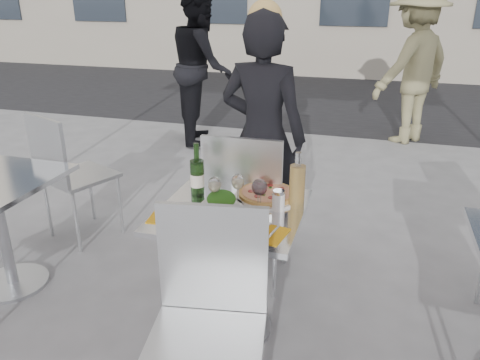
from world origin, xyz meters
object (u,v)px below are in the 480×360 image
(main_table, at_px, (232,245))
(chair_near, at_px, (208,310))
(wineglass_white_a, at_px, (214,186))
(napkin_right, at_px, (266,233))
(side_chair_lfar, at_px, (66,168))
(sugar_shaker, at_px, (279,200))
(pizza_near, at_px, (222,221))
(carafe, at_px, (297,185))
(wineglass_red_a, at_px, (258,188))
(salad_plate, at_px, (221,200))
(woman_diner, at_px, (263,137))
(wineglass_red_b, at_px, (261,189))
(pizza_far, at_px, (267,194))
(napkin_left, at_px, (169,216))
(wine_bottle, at_px, (197,176))
(chair_far, at_px, (246,199))
(pedestrian_b, at_px, (413,65))
(wineglass_white_b, at_px, (238,183))
(pedestrian_a, at_px, (202,66))

(main_table, bearing_deg, chair_near, -81.37)
(wineglass_white_a, distance_m, napkin_right, 0.41)
(side_chair_lfar, distance_m, sugar_shaker, 1.81)
(pizza_near, height_order, carafe, carafe)
(main_table, relative_size, wineglass_red_a, 4.76)
(side_chair_lfar, xyz_separation_m, sugar_shaker, (1.70, -0.58, 0.22))
(salad_plate, relative_size, carafe, 0.76)
(woman_diner, bearing_deg, wineglass_red_b, 111.39)
(pizza_far, relative_size, wineglass_red_b, 2.22)
(chair_near, relative_size, napkin_left, 5.00)
(napkin_left, bearing_deg, wineglass_red_a, 22.55)
(pizza_far, bearing_deg, woman_diner, 105.70)
(wine_bottle, relative_size, wineglass_white_a, 1.87)
(chair_far, distance_m, chair_near, 1.06)
(pizza_near, bearing_deg, side_chair_lfar, 151.40)
(pizza_near, bearing_deg, pedestrian_b, 76.44)
(salad_plate, relative_size, wineglass_white_b, 1.40)
(wineglass_white_b, bearing_deg, pedestrian_a, 113.74)
(pedestrian_a, bearing_deg, salad_plate, -179.76)
(salad_plate, bearing_deg, sugar_shaker, 9.31)
(carafe, distance_m, wineglass_red_b, 0.19)
(side_chair_lfar, distance_m, pizza_near, 1.68)
(chair_far, xyz_separation_m, napkin_left, (-0.23, -0.61, 0.14))
(wine_bottle, height_order, napkin_right, wine_bottle)
(sugar_shaker, distance_m, wineglass_red_b, 0.11)
(pedestrian_a, relative_size, pizza_near, 5.61)
(wineglass_white_b, bearing_deg, pizza_far, 38.42)
(chair_near, distance_m, pedestrian_b, 4.78)
(chair_far, height_order, chair_near, chair_far)
(woman_diner, relative_size, napkin_left, 8.41)
(pedestrian_b, distance_m, pizza_near, 4.36)
(woman_diner, relative_size, pizza_near, 5.06)
(main_table, distance_m, pedestrian_a, 3.68)
(woman_diner, xyz_separation_m, pizza_near, (0.08, -1.13, -0.08))
(napkin_left, bearing_deg, wineglass_white_a, 40.68)
(woman_diner, distance_m, pedestrian_b, 3.29)
(wine_bottle, xyz_separation_m, wineglass_red_b, (0.37, -0.06, -0.00))
(salad_plate, xyz_separation_m, sugar_shaker, (0.29, 0.05, 0.02))
(chair_near, bearing_deg, pizza_near, 91.53)
(main_table, height_order, carafe, carafe)
(pizza_near, xyz_separation_m, wine_bottle, (-0.23, 0.27, 0.10))
(napkin_left, bearing_deg, main_table, 25.81)
(side_chair_lfar, xyz_separation_m, salad_plate, (1.41, -0.63, 0.20))
(wineglass_red_b, bearing_deg, chair_near, -93.99)
(side_chair_lfar, relative_size, pedestrian_b, 0.52)
(salad_plate, height_order, wineglass_red_a, wineglass_red_a)
(chair_near, height_order, wineglass_white_b, chair_near)
(wineglass_white_a, bearing_deg, carafe, 15.51)
(napkin_left, bearing_deg, pizza_near, -4.42)
(side_chair_lfar, distance_m, pedestrian_a, 2.75)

